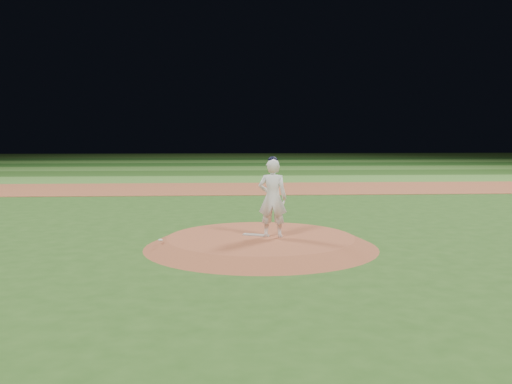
% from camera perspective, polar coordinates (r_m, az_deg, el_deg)
% --- Properties ---
extents(ground, '(120.00, 120.00, 0.00)m').
position_cam_1_polar(ground, '(13.54, 0.49, -5.52)').
color(ground, '#2A521A').
rests_on(ground, ground).
extents(infield_dirt_band, '(70.00, 6.00, 0.02)m').
position_cam_1_polar(infield_dirt_band, '(27.38, -1.45, 0.35)').
color(infield_dirt_band, '#994F2F').
rests_on(infield_dirt_band, ground).
extents(outfield_stripe_0, '(70.00, 5.00, 0.02)m').
position_cam_1_polar(outfield_stripe_0, '(32.86, -1.76, 1.29)').
color(outfield_stripe_0, '#457C2D').
rests_on(outfield_stripe_0, ground).
extents(outfield_stripe_1, '(70.00, 5.00, 0.02)m').
position_cam_1_polar(outfield_stripe_1, '(37.84, -1.97, 1.91)').
color(outfield_stripe_1, '#244C18').
rests_on(outfield_stripe_1, ground).
extents(outfield_stripe_2, '(70.00, 5.00, 0.02)m').
position_cam_1_polar(outfield_stripe_2, '(42.83, -2.13, 2.39)').
color(outfield_stripe_2, '#3F7229').
rests_on(outfield_stripe_2, ground).
extents(outfield_stripe_3, '(70.00, 5.00, 0.02)m').
position_cam_1_polar(outfield_stripe_3, '(47.82, -2.25, 2.76)').
color(outfield_stripe_3, '#1E4A17').
rests_on(outfield_stripe_3, ground).
extents(outfield_stripe_4, '(70.00, 5.00, 0.02)m').
position_cam_1_polar(outfield_stripe_4, '(52.81, -2.36, 3.07)').
color(outfield_stripe_4, '#3E772B').
rests_on(outfield_stripe_4, ground).
extents(outfield_stripe_5, '(70.00, 5.00, 0.02)m').
position_cam_1_polar(outfield_stripe_5, '(57.81, -2.44, 3.32)').
color(outfield_stripe_5, '#1C4616').
rests_on(outfield_stripe_5, ground).
extents(pitchers_mound, '(5.50, 5.50, 0.25)m').
position_cam_1_polar(pitchers_mound, '(13.51, 0.49, -5.00)').
color(pitchers_mound, '#9E4F31').
rests_on(pitchers_mound, ground).
extents(pitching_rubber, '(0.65, 0.41, 0.03)m').
position_cam_1_polar(pitching_rubber, '(13.61, 0.02, -4.32)').
color(pitching_rubber, beige).
rests_on(pitching_rubber, pitchers_mound).
extents(rosin_bag, '(0.11, 0.11, 0.06)m').
position_cam_1_polar(rosin_bag, '(13.07, -9.54, -4.77)').
color(rosin_bag, silver).
rests_on(rosin_bag, pitchers_mound).
extents(pitcher_on_mound, '(0.75, 0.57, 1.89)m').
position_cam_1_polar(pitcher_on_mound, '(13.32, 1.67, -0.57)').
color(pitcher_on_mound, white).
rests_on(pitcher_on_mound, pitchers_mound).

